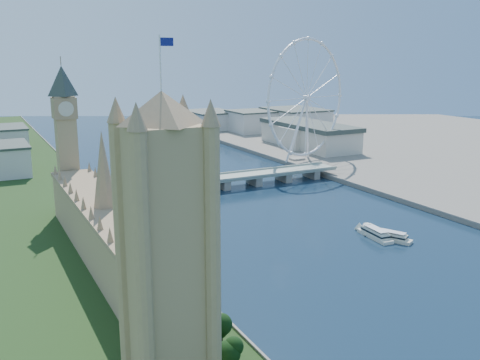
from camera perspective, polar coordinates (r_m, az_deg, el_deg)
tree_row at (r=192.72m, az=-0.44°, el=-18.06°), size 8.00×168.00×20.56m
victoria_tower at (r=170.05m, az=-7.91°, el=-5.73°), size 28.16×28.16×112.00m
parliament_range at (r=288.47m, az=-13.99°, el=-5.61°), size 24.00×200.00×70.00m
big_ben at (r=382.48m, az=-18.16°, el=6.05°), size 20.02×20.02×110.00m
westminster_bridge at (r=451.01m, az=-1.86°, el=-0.06°), size 220.00×22.00×9.50m
london_eye at (r=548.38m, az=7.11°, el=8.63°), size 113.60×39.12×124.30m
county_hall at (r=648.92m, az=7.27°, el=3.28°), size 54.00×144.00×35.00m
city_skyline at (r=701.45m, az=-8.07°, el=5.39°), size 505.00×280.00×32.00m
tour_boat_near at (r=338.63m, az=15.74°, el=-6.21°), size 19.54×28.76×6.30m
tour_boat_far at (r=340.65m, az=14.19°, el=-6.00°), size 10.76×31.47×6.83m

